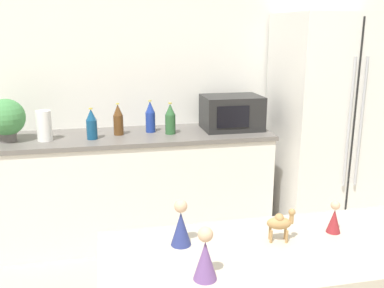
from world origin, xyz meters
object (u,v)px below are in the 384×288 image
object	(u,v)px
back_bottle_1	(170,119)
back_bottle_2	(150,117)
refrigerator	(328,125)
back_bottle_0	(118,120)
microwave	(232,113)
wise_man_figurine_blue	(181,226)
potted_plant	(6,118)
camel_figurine	(280,222)
paper_towel_roll	(44,126)
wise_man_figurine_crimson	(334,219)
wise_man_figurine_purple	(205,257)
back_bottle_3	(92,124)

from	to	relation	value
back_bottle_1	back_bottle_2	world-z (taller)	back_bottle_2
refrigerator	back_bottle_0	bearing A→B (deg)	176.91
microwave	wise_man_figurine_blue	world-z (taller)	microwave
potted_plant	camel_figurine	size ratio (longest dim) A/B	2.52
back_bottle_0	refrigerator	bearing A→B (deg)	-3.09
back_bottle_1	camel_figurine	size ratio (longest dim) A/B	1.98
back_bottle_2	wise_man_figurine_blue	xyz separation A→B (m)	(-0.12, -2.03, 0.01)
microwave	paper_towel_roll	bearing A→B (deg)	-176.48
potted_plant	back_bottle_1	distance (m)	1.22
refrigerator	wise_man_figurine_crimson	bearing A→B (deg)	-118.68
potted_plant	wise_man_figurine_blue	distance (m)	2.15
microwave	wise_man_figurine_purple	distance (m)	2.35
wise_man_figurine_crimson	wise_man_figurine_purple	xyz separation A→B (m)	(-0.55, -0.21, 0.02)
back_bottle_1	back_bottle_2	size ratio (longest dim) A/B	0.97
back_bottle_0	paper_towel_roll	bearing A→B (deg)	-171.89
camel_figurine	wise_man_figurine_blue	bearing A→B (deg)	172.46
back_bottle_2	wise_man_figurine_blue	distance (m)	2.03
refrigerator	back_bottle_3	xyz separation A→B (m)	(-1.97, -0.01, 0.09)
back_bottle_1	wise_man_figurine_crimson	distance (m)	1.98
back_bottle_1	wise_man_figurine_crimson	xyz separation A→B (m)	(0.32, -1.95, -0.01)
paper_towel_roll	microwave	bearing A→B (deg)	3.52
microwave	potted_plant	bearing A→B (deg)	-178.00
back_bottle_1	wise_man_figurine_blue	bearing A→B (deg)	-97.95
back_bottle_0	back_bottle_1	xyz separation A→B (m)	(0.41, -0.05, -0.00)
back_bottle_2	potted_plant	bearing A→B (deg)	-175.11
refrigerator	back_bottle_1	bearing A→B (deg)	178.22
back_bottle_2	back_bottle_3	distance (m)	0.48
microwave	wise_man_figurine_blue	distance (m)	2.15
paper_towel_roll	back_bottle_0	distance (m)	0.55
back_bottle_3	wise_man_figurine_crimson	bearing A→B (deg)	-64.01
camel_figurine	wise_man_figurine_purple	size ratio (longest dim) A/B	0.73
refrigerator	microwave	distance (m)	0.85
paper_towel_roll	wise_man_figurine_blue	size ratio (longest dim) A/B	1.33
back_bottle_0	back_bottle_3	bearing A→B (deg)	-153.47
refrigerator	microwave	size ratio (longest dim) A/B	3.81
refrigerator	camel_figurine	size ratio (longest dim) A/B	14.39
back_bottle_2	back_bottle_0	bearing A→B (deg)	-170.44
potted_plant	back_bottle_2	world-z (taller)	potted_plant
wise_man_figurine_purple	potted_plant	bearing A→B (deg)	114.45
back_bottle_1	refrigerator	bearing A→B (deg)	-1.78
back_bottle_2	refrigerator	bearing A→B (deg)	-5.27
potted_plant	back_bottle_1	bearing A→B (deg)	-0.24
wise_man_figurine_blue	wise_man_figurine_purple	bearing A→B (deg)	-81.79
refrigerator	back_bottle_1	distance (m)	1.36
microwave	back_bottle_0	size ratio (longest dim) A/B	1.90
refrigerator	wise_man_figurine_blue	size ratio (longest dim) A/B	10.62
back_bottle_0	back_bottle_3	distance (m)	0.23
microwave	wise_man_figurine_blue	bearing A→B (deg)	-111.79
wise_man_figurine_crimson	refrigerator	bearing A→B (deg)	61.32
microwave	back_bottle_2	size ratio (longest dim) A/B	1.84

